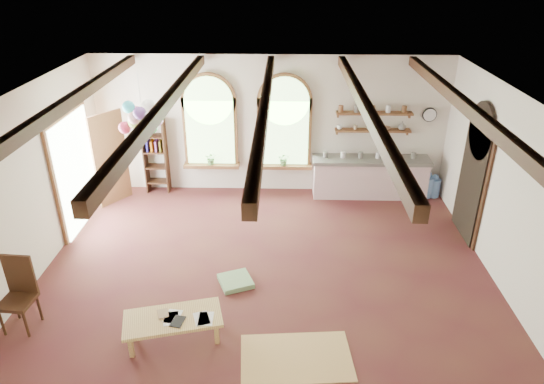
{
  "coord_description": "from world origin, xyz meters",
  "views": [
    {
      "loc": [
        0.3,
        -7.12,
        5.14
      ],
      "look_at": [
        0.09,
        0.6,
        1.33
      ],
      "focal_mm": 32.0,
      "sensor_mm": 36.0,
      "label": 1
    }
  ],
  "objects_px": {
    "balloon_cluster": "(142,118)",
    "kitchen_counter": "(370,177)",
    "coffee_table": "(173,320)",
    "side_chair": "(20,308)"
  },
  "relations": [
    {
      "from": "balloon_cluster",
      "to": "kitchen_counter",
      "type": "bearing_deg",
      "value": 17.67
    },
    {
      "from": "kitchen_counter",
      "to": "coffee_table",
      "type": "distance_m",
      "value": 6.04
    },
    {
      "from": "coffee_table",
      "to": "balloon_cluster",
      "type": "distance_m",
      "value": 4.06
    },
    {
      "from": "kitchen_counter",
      "to": "coffee_table",
      "type": "bearing_deg",
      "value": -126.44
    },
    {
      "from": "coffee_table",
      "to": "side_chair",
      "type": "relative_size",
      "value": 1.3
    },
    {
      "from": "side_chair",
      "to": "kitchen_counter",
      "type": "bearing_deg",
      "value": 38.02
    },
    {
      "from": "coffee_table",
      "to": "side_chair",
      "type": "bearing_deg",
      "value": 174.89
    },
    {
      "from": "kitchen_counter",
      "to": "side_chair",
      "type": "height_order",
      "value": "side_chair"
    },
    {
      "from": "coffee_table",
      "to": "balloon_cluster",
      "type": "relative_size",
      "value": 1.32
    },
    {
      "from": "kitchen_counter",
      "to": "balloon_cluster",
      "type": "height_order",
      "value": "balloon_cluster"
    }
  ]
}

